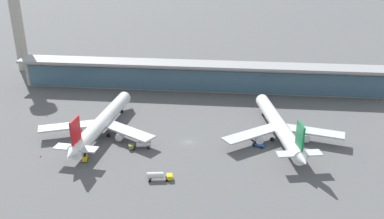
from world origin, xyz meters
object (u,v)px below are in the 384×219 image
at_px(airliner_left_stand, 102,123).
at_px(service_truck_near_nose_olive, 141,145).
at_px(service_truck_by_tail_yellow, 158,176).
at_px(safety_cone_bravo, 88,157).
at_px(service_truck_under_wing_blue, 258,145).
at_px(safety_cone_alpha, 40,156).
at_px(control_tower, 14,0).
at_px(airliner_centre_stand, 279,126).
at_px(service_truck_mid_apron_yellow, 85,158).

distance_m(airliner_left_stand, service_truck_near_nose_olive, 21.60).
bearing_deg(service_truck_by_tail_yellow, airliner_left_stand, 132.63).
bearing_deg(service_truck_by_tail_yellow, safety_cone_bravo, 156.91).
bearing_deg(service_truck_under_wing_blue, safety_cone_alpha, -168.33).
height_order(airliner_left_stand, safety_cone_alpha, airliner_left_stand).
distance_m(service_truck_by_tail_yellow, safety_cone_alpha, 48.22).
xyz_separation_m(service_truck_by_tail_yellow, safety_cone_alpha, (-46.93, 10.96, -1.39)).
distance_m(airliner_left_stand, safety_cone_alpha, 27.79).
bearing_deg(control_tower, airliner_centre_stand, -27.97).
xyz_separation_m(airliner_left_stand, safety_cone_bravo, (0.43, -19.50, -5.11)).
distance_m(service_truck_mid_apron_yellow, safety_cone_bravo, 1.76).
xyz_separation_m(airliner_centre_stand, control_tower, (-146.04, 77.56, 35.69)).
bearing_deg(control_tower, safety_cone_bravo, -53.71).
bearing_deg(safety_cone_alpha, airliner_left_stand, 49.69).
bearing_deg(safety_cone_bravo, safety_cone_alpha, -175.81).
bearing_deg(service_truck_near_nose_olive, airliner_left_stand, 150.43).
bearing_deg(airliner_left_stand, airliner_centre_stand, 3.00).
distance_m(service_truck_mid_apron_yellow, safety_cone_alpha, 17.32).
relative_size(control_tower, safety_cone_alpha, 107.88).
relative_size(service_truck_near_nose_olive, service_truck_by_tail_yellow, 1.01).
distance_m(service_truck_under_wing_blue, control_tower, 166.78).
height_order(service_truck_mid_apron_yellow, safety_cone_bravo, service_truck_mid_apron_yellow).
bearing_deg(service_truck_near_nose_olive, safety_cone_alpha, -164.06).
distance_m(control_tower, safety_cone_bravo, 131.61).
height_order(airliner_left_stand, service_truck_under_wing_blue, airliner_left_stand).
bearing_deg(service_truck_under_wing_blue, service_truck_near_nose_olive, -171.84).
bearing_deg(airliner_left_stand, control_tower, 132.14).
distance_m(service_truck_mid_apron_yellow, service_truck_by_tail_yellow, 31.55).
distance_m(service_truck_under_wing_blue, service_truck_by_tail_yellow, 44.42).
relative_size(service_truck_near_nose_olive, control_tower, 0.12).
xyz_separation_m(service_truck_mid_apron_yellow, safety_cone_bravo, (0.80, 1.49, -0.49)).
bearing_deg(control_tower, service_truck_mid_apron_yellow, -54.41).
bearing_deg(service_truck_under_wing_blue, airliner_left_stand, 176.43).
height_order(airliner_centre_stand, service_truck_near_nose_olive, airliner_centre_stand).
bearing_deg(safety_cone_bravo, airliner_centre_stand, 17.93).
bearing_deg(service_truck_mid_apron_yellow, airliner_centre_stand, 18.80).
xyz_separation_m(airliner_left_stand, airliner_centre_stand, (72.42, 3.79, 0.00)).
bearing_deg(control_tower, service_truck_under_wing_blue, -31.83).
relative_size(airliner_left_stand, airliner_centre_stand, 1.01).
bearing_deg(safety_cone_bravo, service_truck_near_nose_olive, 26.49).
relative_size(control_tower, safety_cone_bravo, 107.88).
bearing_deg(control_tower, airliner_left_stand, -47.86).
height_order(service_truck_near_nose_olive, safety_cone_alpha, service_truck_near_nose_olive).
distance_m(airliner_left_stand, safety_cone_bravo, 20.17).
xyz_separation_m(service_truck_near_nose_olive, control_tower, (-92.12, 91.85, 39.41)).
relative_size(airliner_centre_stand, service_truck_by_tail_yellow, 7.27).
distance_m(service_truck_under_wing_blue, safety_cone_alpha, 83.28).
xyz_separation_m(airliner_centre_stand, service_truck_mid_apron_yellow, (-72.79, -24.78, -4.62)).
relative_size(service_truck_under_wing_blue, safety_cone_alpha, 9.52).
distance_m(service_truck_mid_apron_yellow, control_tower, 132.16).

